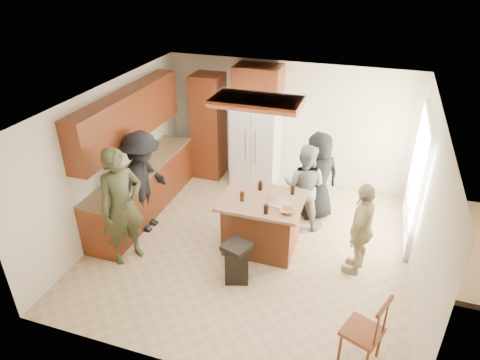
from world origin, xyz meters
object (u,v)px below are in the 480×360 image
(person_behind_right, at_px, (317,177))
(spindle_chair, at_px, (364,332))
(person_side_right, at_px, (362,229))
(person_front_left, at_px, (122,206))
(kitchen_island, at_px, (262,223))
(trash_bin, at_px, (237,261))
(person_counter, at_px, (144,182))
(refrigerator, at_px, (256,143))
(person_behind_left, at_px, (304,186))

(person_behind_right, relative_size, spindle_chair, 1.65)
(person_side_right, xyz_separation_m, spindle_chair, (0.19, -1.68, -0.30))
(person_front_left, bearing_deg, kitchen_island, -32.22)
(person_side_right, relative_size, trash_bin, 2.40)
(person_counter, bearing_deg, person_side_right, -87.91)
(person_counter, bearing_deg, spindle_chair, -111.81)
(person_front_left, xyz_separation_m, person_counter, (-0.11, 0.84, -0.04))
(refrigerator, bearing_deg, kitchen_island, -71.07)
(person_front_left, height_order, person_behind_right, person_front_left)
(person_side_right, height_order, person_counter, person_counter)
(person_front_left, distance_m, kitchen_island, 2.20)
(person_behind_left, relative_size, trash_bin, 2.46)
(person_front_left, relative_size, person_counter, 1.05)
(person_behind_left, relative_size, refrigerator, 0.86)
(refrigerator, bearing_deg, person_behind_right, -32.36)
(person_counter, xyz_separation_m, refrigerator, (1.33, 2.18, -0.01))
(person_side_right, bearing_deg, person_front_left, -63.19)
(spindle_chair, bearing_deg, refrigerator, 122.51)
(spindle_chair, bearing_deg, trash_bin, 154.41)
(person_counter, bearing_deg, person_behind_left, -67.47)
(refrigerator, bearing_deg, person_behind_left, -44.80)
(person_side_right, xyz_separation_m, kitchen_island, (-1.54, 0.07, -0.28))
(refrigerator, bearing_deg, trash_bin, -78.79)
(refrigerator, bearing_deg, person_side_right, -43.85)
(person_front_left, height_order, refrigerator, person_front_left)
(person_front_left, distance_m, spindle_chair, 3.81)
(person_front_left, relative_size, person_side_right, 1.26)
(trash_bin, distance_m, spindle_chair, 2.08)
(person_behind_right, height_order, refrigerator, refrigerator)
(person_side_right, bearing_deg, person_behind_right, -132.84)
(person_behind_left, relative_size, person_side_right, 1.03)
(person_front_left, distance_m, person_side_right, 3.59)
(person_counter, relative_size, spindle_chair, 1.83)
(person_front_left, bearing_deg, person_counter, 40.21)
(trash_bin, bearing_deg, person_side_right, 25.03)
(person_side_right, height_order, spindle_chair, person_side_right)
(person_counter, xyz_separation_m, trash_bin, (1.92, -0.78, -0.59))
(person_behind_left, bearing_deg, kitchen_island, 63.87)
(person_behind_right, bearing_deg, person_front_left, 5.25)
(trash_bin, bearing_deg, person_behind_left, 69.72)
(person_counter, height_order, refrigerator, person_counter)
(person_front_left, distance_m, refrigerator, 3.25)
(person_behind_left, height_order, person_behind_right, person_behind_right)
(person_front_left, distance_m, trash_bin, 1.92)
(person_behind_left, bearing_deg, person_side_right, 141.07)
(person_front_left, relative_size, person_behind_right, 1.16)
(person_counter, bearing_deg, person_behind_right, -62.68)
(person_behind_right, height_order, kitchen_island, person_behind_right)
(person_counter, relative_size, kitchen_island, 1.42)
(trash_bin, bearing_deg, spindle_chair, -25.59)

